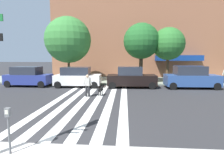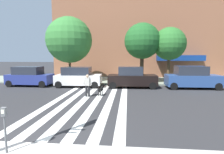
% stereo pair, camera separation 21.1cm
% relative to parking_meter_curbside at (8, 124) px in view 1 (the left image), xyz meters
% --- Properties ---
extents(ground_plane, '(160.00, 160.00, 0.00)m').
position_rel_parking_meter_curbside_xyz_m(ground_plane, '(0.04, 7.23, -1.03)').
color(ground_plane, '#2B2B2D').
extents(sidewalk_far, '(80.00, 6.00, 0.15)m').
position_rel_parking_meter_curbside_xyz_m(sidewalk_far, '(0.04, 16.80, -0.95)').
color(sidewalk_far, gray).
rests_on(sidewalk_far, ground_plane).
extents(crosswalk_stripes, '(4.95, 12.53, 0.01)m').
position_rel_parking_meter_curbside_xyz_m(crosswalk_stripes, '(0.98, 7.23, -1.03)').
color(crosswalk_stripes, silver).
rests_on(crosswalk_stripes, ground_plane).
extents(parking_meter_curbside, '(0.14, 0.11, 1.36)m').
position_rel_parking_meter_curbside_xyz_m(parking_meter_curbside, '(0.00, 0.00, 0.00)').
color(parking_meter_curbside, '#515456').
rests_on(parking_meter_curbside, sidewalk_near).
extents(parked_car_near_curb, '(4.32, 1.94, 1.94)m').
position_rel_parking_meter_curbside_xyz_m(parked_car_near_curb, '(-6.26, 12.27, -0.08)').
color(parked_car_near_curb, navy).
rests_on(parked_car_near_curb, ground_plane).
extents(parked_car_behind_first, '(4.40, 2.14, 1.94)m').
position_rel_parking_meter_curbside_xyz_m(parked_car_behind_first, '(-1.30, 12.27, -0.08)').
color(parked_car_behind_first, silver).
rests_on(parked_car_behind_first, ground_plane).
extents(parked_car_third_in_line, '(4.59, 2.05, 2.00)m').
position_rel_parking_meter_curbside_xyz_m(parked_car_third_in_line, '(3.88, 12.27, -0.09)').
color(parked_car_third_in_line, black).
rests_on(parked_car_third_in_line, ground_plane).
extents(parked_car_fourth_in_line, '(4.80, 2.02, 2.08)m').
position_rel_parking_meter_curbside_xyz_m(parked_car_fourth_in_line, '(9.39, 12.27, -0.04)').
color(parked_car_fourth_in_line, navy).
rests_on(parked_car_fourth_in_line, ground_plane).
extents(street_tree_nearest, '(5.00, 5.00, 7.08)m').
position_rel_parking_meter_curbside_xyz_m(street_tree_nearest, '(-2.93, 14.78, 3.69)').
color(street_tree_nearest, '#4C3823').
rests_on(street_tree_nearest, sidewalk_far).
extents(street_tree_middle, '(3.77, 3.77, 6.29)m').
position_rel_parking_meter_curbside_xyz_m(street_tree_middle, '(4.99, 14.71, 3.50)').
color(street_tree_middle, '#4C3823').
rests_on(street_tree_middle, sidewalk_far).
extents(street_tree_further, '(3.43, 3.43, 5.84)m').
position_rel_parking_meter_curbside_xyz_m(street_tree_further, '(7.83, 14.88, 3.22)').
color(street_tree_further, '#4C3823').
rests_on(street_tree_further, sidewalk_far).
extents(pedestrian_dog_walker, '(0.71, 0.29, 1.64)m').
position_rel_parking_meter_curbside_xyz_m(pedestrian_dog_walker, '(0.57, 8.09, -0.10)').
color(pedestrian_dog_walker, black).
rests_on(pedestrian_dog_walker, ground_plane).
extents(dog_on_leash, '(0.33, 0.98, 0.65)m').
position_rel_parking_meter_curbside_xyz_m(dog_on_leash, '(1.48, 8.56, -0.59)').
color(dog_on_leash, black).
rests_on(dog_on_leash, ground_plane).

